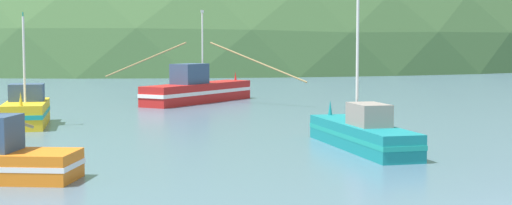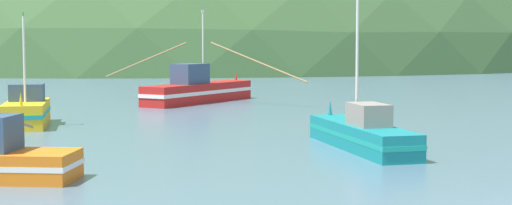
# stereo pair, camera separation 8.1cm
# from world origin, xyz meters

# --- Properties ---
(hill_mid_right) EXTENTS (112.16, 89.73, 76.05)m
(hill_mid_right) POSITION_xyz_m (89.18, 154.11, 0.00)
(hill_mid_right) COLOR #386633
(hill_mid_right) RESTS_ON ground
(hill_far_center) EXTENTS (181.47, 145.18, 89.51)m
(hill_far_center) POSITION_xyz_m (17.70, 149.85, 0.00)
(hill_far_center) COLOR #47703D
(hill_far_center) RESTS_ON ground
(fishing_boat_red) EXTENTS (12.98, 12.73, 6.89)m
(fishing_boat_red) POSITION_xyz_m (-2.17, 39.88, 0.94)
(fishing_boat_red) COLOR red
(fishing_boat_red) RESTS_ON ground
(fishing_boat_teal) EXTENTS (1.84, 8.67, 6.51)m
(fishing_boat_teal) POSITION_xyz_m (0.24, 13.69, 0.66)
(fishing_boat_teal) COLOR #147F84
(fishing_boat_teal) RESTS_ON ground
(fishing_boat_yellow) EXTENTS (2.39, 6.19, 6.05)m
(fishing_boat_yellow) POSITION_xyz_m (-13.80, 26.54, 0.80)
(fishing_boat_yellow) COLOR gold
(fishing_boat_yellow) RESTS_ON ground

